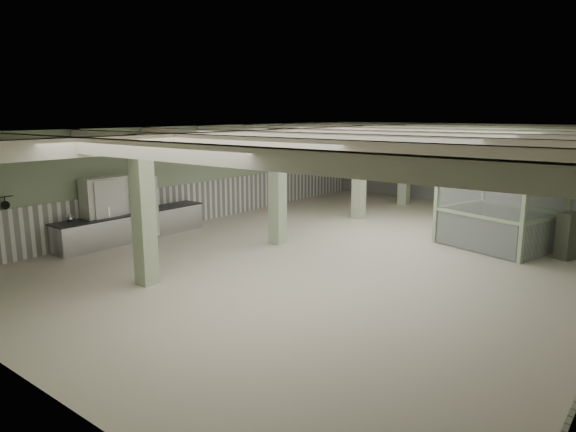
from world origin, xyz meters
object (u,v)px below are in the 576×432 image
Objects in this scene: prep_counter at (133,226)px; filing_cabinet at (569,236)px; guard_booth at (502,191)px; walkin_cooler at (118,211)px.

filing_cabinet reaches higher than prep_counter.
guard_booth is 2.24m from filing_cabinet.
filing_cabinet is at bearing 29.90° from walkin_cooler.
prep_counter is 2.37× the size of walkin_cooler.
filing_cabinet is (1.96, -0.22, -1.06)m from guard_booth.
prep_counter is at bearing -129.33° from guard_booth.
walkin_cooler is (-0.08, -0.46, 0.56)m from prep_counter.
filing_cabinet is at bearing 10.23° from guard_booth.
walkin_cooler is 0.59× the size of guard_booth.
guard_booth reaches higher than filing_cabinet.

